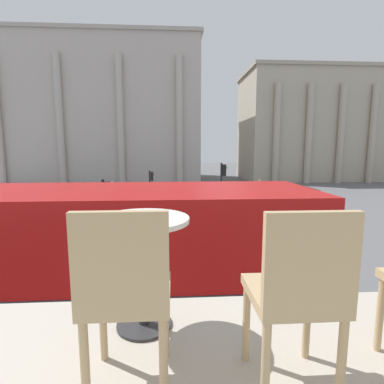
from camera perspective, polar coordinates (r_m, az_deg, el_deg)
name	(u,v)px	position (r m, az deg, el deg)	size (l,w,h in m)	color
double_decker_bus	(48,287)	(6.57, -25.73, -15.95)	(10.01, 2.65, 4.19)	black
cafe_dining_table	(142,248)	(1.96, -9.42, -10.40)	(0.60, 0.60, 0.73)	#2D2D30
cafe_chair_0	(126,291)	(1.47, -12.46, -17.89)	(0.40, 0.40, 0.91)	tan
cafe_chair_1	(298,291)	(1.51, 19.48, -17.37)	(0.40, 0.40, 0.91)	tan
plaza_building_left	(103,113)	(51.25, -16.64, 14.16)	(30.69, 15.69, 20.95)	#BCB2A8
plaza_building_right	(334,127)	(54.71, 25.40, 11.14)	(29.74, 13.03, 16.82)	#B2A893
traffic_light_near	(106,209)	(13.13, -16.08, -3.16)	(0.42, 0.24, 3.67)	black
traffic_light_mid	(222,186)	(18.42, 5.79, 1.12)	(0.42, 0.24, 4.08)	black
traffic_light_far	(151,185)	(23.65, -7.85, 1.40)	(0.42, 0.24, 3.24)	black
car_navy	(141,189)	(32.01, -9.69, 0.56)	(4.20, 1.93, 1.35)	black
pedestrian_grey	(259,207)	(20.72, 12.57, -2.75)	(0.32, 0.32, 1.80)	#282B33
pedestrian_olive	(113,189)	(30.29, -14.85, 0.58)	(0.32, 0.32, 1.77)	#282B33
pedestrian_yellow	(259,186)	(33.09, 12.71, 1.14)	(0.32, 0.32, 1.64)	#282B33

